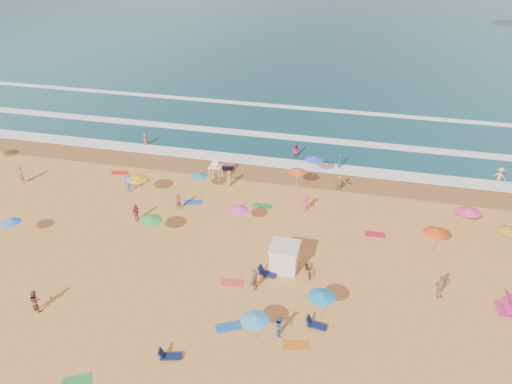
# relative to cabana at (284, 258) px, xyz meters

# --- Properties ---
(ground) EXTENTS (220.00, 220.00, 0.00)m
(ground) POSITION_rel_cabana_xyz_m (-5.64, 2.38, -1.00)
(ground) COLOR gold
(ground) RESTS_ON ground
(ocean) EXTENTS (220.00, 140.00, 0.18)m
(ocean) POSITION_rel_cabana_xyz_m (-5.64, 86.38, -1.00)
(ocean) COLOR #0C4756
(ocean) RESTS_ON ground
(wet_sand) EXTENTS (220.00, 220.00, 0.00)m
(wet_sand) POSITION_rel_cabana_xyz_m (-5.64, 14.88, -0.99)
(wet_sand) COLOR olive
(wet_sand) RESTS_ON ground
(surf_foam) EXTENTS (200.00, 18.70, 0.05)m
(surf_foam) POSITION_rel_cabana_xyz_m (-5.64, 23.70, -0.90)
(surf_foam) COLOR white
(surf_foam) RESTS_ON ground
(cabana) EXTENTS (2.00, 2.00, 2.00)m
(cabana) POSITION_rel_cabana_xyz_m (0.00, 0.00, 0.00)
(cabana) COLOR silver
(cabana) RESTS_ON ground
(cabana_roof) EXTENTS (2.20, 2.20, 0.12)m
(cabana_roof) POSITION_rel_cabana_xyz_m (0.00, 0.00, 1.06)
(cabana_roof) COLOR silver
(cabana_roof) RESTS_ON cabana
(bicycle) EXTENTS (1.22, 1.88, 0.94)m
(bicycle) POSITION_rel_cabana_xyz_m (1.90, -0.30, -0.53)
(bicycle) COLOR black
(bicycle) RESTS_ON ground
(lifeguard_stand) EXTENTS (1.20, 1.20, 2.10)m
(lifeguard_stand) POSITION_rel_cabana_xyz_m (-9.36, 12.37, 0.05)
(lifeguard_stand) COLOR white
(lifeguard_stand) RESTS_ON ground
(beach_umbrellas) EXTENTS (55.76, 29.44, 0.78)m
(beach_umbrellas) POSITION_rel_cabana_xyz_m (-4.27, 3.33, 1.16)
(beach_umbrellas) COLOR #FF38BF
(beach_umbrellas) RESTS_ON ground
(loungers) EXTENTS (56.32, 26.63, 0.34)m
(loungers) POSITION_rel_cabana_xyz_m (-2.17, -1.81, -0.83)
(loungers) COLOR #0F134E
(loungers) RESTS_ON ground
(towels) EXTENTS (49.75, 26.06, 0.03)m
(towels) POSITION_rel_cabana_xyz_m (-5.93, 0.36, -0.98)
(towels) COLOR #B91732
(towels) RESTS_ON ground
(beachgoers) EXTENTS (53.21, 28.97, 2.14)m
(beachgoers) POSITION_rel_cabana_xyz_m (-4.84, 7.50, -0.20)
(beachgoers) COLOR brown
(beachgoers) RESTS_ON ground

